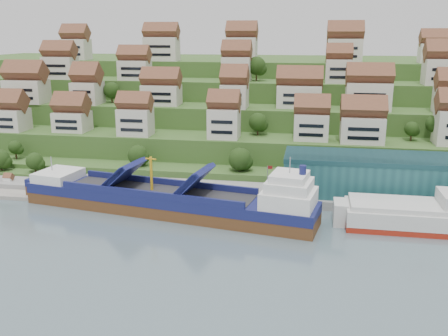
# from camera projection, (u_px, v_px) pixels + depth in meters

# --- Properties ---
(ground) EXTENTS (300.00, 300.00, 0.00)m
(ground) POSITION_uv_depth(u_px,v_px,m) (188.00, 214.00, 119.21)
(ground) COLOR slate
(ground) RESTS_ON ground
(quay) EXTENTS (180.00, 14.00, 2.20)m
(quay) POSITION_uv_depth(u_px,v_px,m) (276.00, 195.00, 129.83)
(quay) COLOR gray
(quay) RESTS_ON ground
(hillside) EXTENTS (260.00, 128.00, 31.00)m
(hillside) POSITION_uv_depth(u_px,v_px,m) (245.00, 108.00, 214.81)
(hillside) COLOR #2D4C1E
(hillside) RESTS_ON ground
(hillside_village) EXTENTS (153.95, 61.21, 29.19)m
(hillside_village) POSITION_uv_depth(u_px,v_px,m) (234.00, 86.00, 170.21)
(hillside_village) COLOR beige
(hillside_village) RESTS_ON ground
(hillside_trees) EXTENTS (139.37, 62.18, 30.40)m
(hillside_trees) POSITION_uv_depth(u_px,v_px,m) (193.00, 116.00, 158.66)
(hillside_trees) COLOR #244115
(hillside_trees) RESTS_ON ground
(warehouse) EXTENTS (60.00, 15.00, 10.00)m
(warehouse) POSITION_uv_depth(u_px,v_px,m) (405.00, 176.00, 124.78)
(warehouse) COLOR #205558
(warehouse) RESTS_ON quay
(flagpole) EXTENTS (1.28, 0.16, 8.00)m
(flagpole) POSITION_uv_depth(u_px,v_px,m) (268.00, 179.00, 123.87)
(flagpole) COLOR gray
(flagpole) RESTS_ON quay
(cargo_ship) EXTENTS (73.48, 23.44, 16.04)m
(cargo_ship) POSITION_uv_depth(u_px,v_px,m) (174.00, 201.00, 118.87)
(cargo_ship) COLOR #56331A
(cargo_ship) RESTS_ON ground
(second_ship) EXTENTS (32.12, 11.98, 9.30)m
(second_ship) POSITION_uv_depth(u_px,v_px,m) (423.00, 216.00, 109.98)
(second_ship) COLOR maroon
(second_ship) RESTS_ON ground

